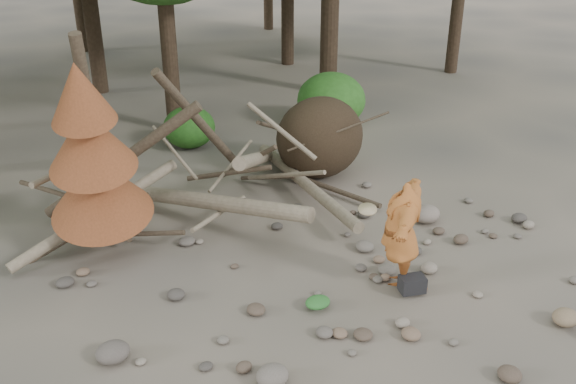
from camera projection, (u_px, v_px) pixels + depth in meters
ground at (344, 291)px, 11.31m from camera, size 120.00×120.00×0.00m
deadfall_pile at (302, 145)px, 15.09m from camera, size 8.55×5.24×3.30m
dead_conifer at (93, 158)px, 11.37m from camera, size 2.06×2.16×4.35m
bush_mid at (189, 127)px, 17.32m from camera, size 1.40×1.40×1.12m
bush_right at (331, 100)px, 18.72m from camera, size 2.00×2.00×1.60m
frisbee_thrower at (401, 234)px, 11.00m from camera, size 2.58×2.06×2.15m
backpack at (412, 287)px, 11.18m from camera, size 0.51×0.42×0.29m
cloth_green at (318, 305)px, 10.82m from camera, size 0.44×0.37×0.17m
cloth_orange at (420, 291)px, 11.24m from camera, size 0.27×0.22×0.10m
boulder_front_left at (272, 376)px, 9.16m from camera, size 0.49×0.44×0.29m
boulder_front_right at (566, 317)px, 10.42m from camera, size 0.45×0.40×0.27m
boulder_mid_right at (426, 214)px, 13.58m from camera, size 0.60×0.54×0.36m
boulder_mid_left at (113, 352)px, 9.61m from camera, size 0.52×0.46×0.31m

